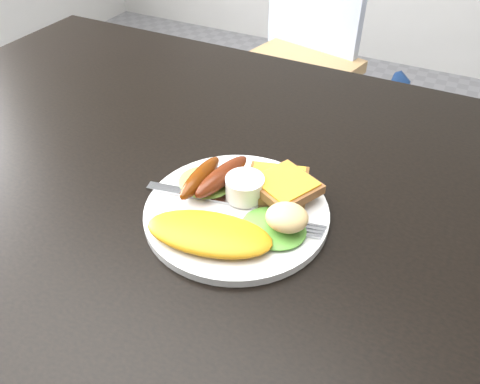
% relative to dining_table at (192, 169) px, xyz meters
% --- Properties ---
extents(dining_table, '(1.20, 0.80, 0.04)m').
position_rel_dining_table_xyz_m(dining_table, '(0.00, 0.00, 0.00)').
color(dining_table, black).
rests_on(dining_table, ground).
extents(dining_chair, '(0.45, 0.45, 0.04)m').
position_rel_dining_table_xyz_m(dining_chair, '(-0.20, 0.97, -0.28)').
color(dining_chair, tan).
rests_on(dining_chair, ground).
extents(plate, '(0.24, 0.24, 0.01)m').
position_rel_dining_table_xyz_m(plate, '(0.12, -0.08, 0.03)').
color(plate, white).
rests_on(plate, dining_table).
extents(lettuce_left, '(0.09, 0.08, 0.01)m').
position_rel_dining_table_xyz_m(lettuce_left, '(0.06, -0.06, 0.04)').
color(lettuce_left, olive).
rests_on(lettuce_left, plate).
extents(lettuce_right, '(0.10, 0.09, 0.01)m').
position_rel_dining_table_xyz_m(lettuce_right, '(0.18, -0.10, 0.04)').
color(lettuce_right, '#549633').
rests_on(lettuce_right, plate).
extents(omelette, '(0.17, 0.10, 0.02)m').
position_rel_dining_table_xyz_m(omelette, '(0.12, -0.15, 0.04)').
color(omelette, gold).
rests_on(omelette, plate).
extents(sausage_a, '(0.03, 0.10, 0.02)m').
position_rel_dining_table_xyz_m(sausage_a, '(0.06, -0.07, 0.05)').
color(sausage_a, '#672100').
rests_on(sausage_a, lettuce_left).
extents(sausage_b, '(0.04, 0.11, 0.03)m').
position_rel_dining_table_xyz_m(sausage_b, '(0.08, -0.05, 0.05)').
color(sausage_b, '#622B11').
rests_on(sausage_b, lettuce_left).
extents(ramekin, '(0.05, 0.05, 0.03)m').
position_rel_dining_table_xyz_m(ramekin, '(0.12, -0.06, 0.05)').
color(ramekin, white).
rests_on(ramekin, plate).
extents(toast_a, '(0.10, 0.10, 0.01)m').
position_rel_dining_table_xyz_m(toast_a, '(0.15, -0.02, 0.04)').
color(toast_a, brown).
rests_on(toast_a, plate).
extents(toast_b, '(0.10, 0.10, 0.01)m').
position_rel_dining_table_xyz_m(toast_b, '(0.17, -0.03, 0.05)').
color(toast_b, olive).
rests_on(toast_b, toast_a).
extents(potato_salad, '(0.06, 0.06, 0.03)m').
position_rel_dining_table_xyz_m(potato_salad, '(0.19, -0.09, 0.06)').
color(potato_salad, beige).
rests_on(potato_salad, lettuce_right).
extents(fork, '(0.18, 0.05, 0.00)m').
position_rel_dining_table_xyz_m(fork, '(0.08, -0.08, 0.03)').
color(fork, '#ADAFB7').
rests_on(fork, plate).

